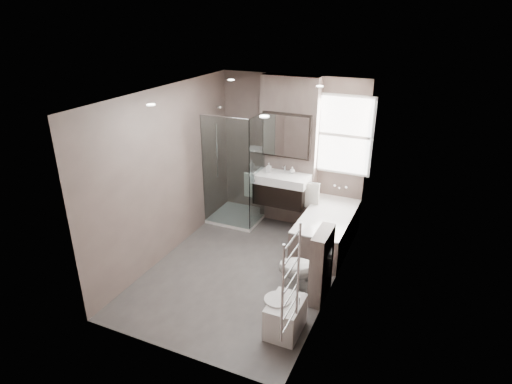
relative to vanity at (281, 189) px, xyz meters
The scene contains 15 objects.
room 1.53m from the vanity, 90.00° to the right, with size 2.70×3.90×2.70m.
vanity_pier 0.66m from the vanity, 90.00° to the left, with size 1.00×0.25×2.60m, color #63544E.
vanity is the anchor object (origin of this frame).
mirror_cabinet 0.91m from the vanity, 90.00° to the left, with size 0.86×0.08×0.76m.
towel_left 0.56m from the vanity, behind, with size 0.24×0.06×0.44m, color silver.
towel_right 0.56m from the vanity, ahead, with size 0.24×0.06×0.44m, color silver.
shower_enclosure 0.80m from the vanity, behind, with size 0.90×0.90×2.00m.
bathtub 1.07m from the vanity, 19.37° to the right, with size 0.75×1.60×0.57m.
window 1.37m from the vanity, 26.58° to the left, with size 0.98×0.06×1.33m.
toilet 1.94m from the vanity, 59.29° to the right, with size 0.40×0.70×0.72m, color white.
cistern_box 2.08m from the vanity, 54.16° to the right, with size 0.19×0.55×1.00m.
bidet 2.74m from the vanity, 67.84° to the right, with size 0.45×0.53×0.55m.
towel_radiator 3.30m from the vanity, 67.55° to the right, with size 0.03×0.49×1.10m.
soap_bottle_a 0.42m from the vanity, behind, with size 0.07×0.08×0.16m, color white.
soap_bottle_b 0.37m from the vanity, 36.99° to the left, with size 0.10×0.10×0.12m, color white.
Camera 1 is at (2.36, -4.94, 3.60)m, focal length 30.00 mm.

